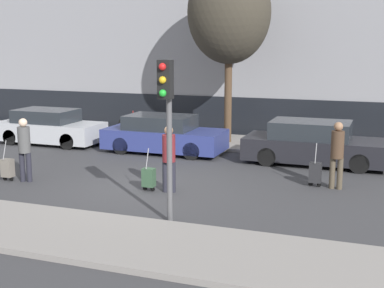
{
  "coord_description": "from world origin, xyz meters",
  "views": [
    {
      "loc": [
        5.97,
        -12.56,
        3.86
      ],
      "look_at": [
        0.67,
        1.8,
        0.95
      ],
      "focal_mm": 50.0,
      "sensor_mm": 36.0,
      "label": 1
    }
  ],
  "objects_px": {
    "bare_tree_near_crossing": "(229,13)",
    "trolley_center": "(149,178)",
    "pedestrian_center": "(169,155)",
    "parked_bicycle": "(137,125)",
    "parked_car_0": "(49,128)",
    "traffic_light": "(167,108)",
    "pedestrian_left": "(24,146)",
    "parked_car_1": "(164,135)",
    "pedestrian_right": "(337,151)",
    "parked_car_2": "(314,144)",
    "trolley_right": "(315,173)",
    "trolley_left": "(8,168)"
  },
  "relations": [
    {
      "from": "bare_tree_near_crossing",
      "to": "trolley_center",
      "type": "bearing_deg",
      "value": -90.81
    },
    {
      "from": "parked_car_2",
      "to": "trolley_right",
      "type": "xyz_separation_m",
      "value": [
        0.41,
        -2.8,
        -0.26
      ]
    },
    {
      "from": "pedestrian_center",
      "to": "parked_bicycle",
      "type": "height_order",
      "value": "pedestrian_center"
    },
    {
      "from": "pedestrian_center",
      "to": "bare_tree_near_crossing",
      "type": "bearing_deg",
      "value": 83.72
    },
    {
      "from": "parked_bicycle",
      "to": "bare_tree_near_crossing",
      "type": "relative_size",
      "value": 0.26
    },
    {
      "from": "trolley_left",
      "to": "pedestrian_right",
      "type": "relative_size",
      "value": 0.65
    },
    {
      "from": "parked_car_2",
      "to": "bare_tree_near_crossing",
      "type": "relative_size",
      "value": 0.67
    },
    {
      "from": "traffic_light",
      "to": "pedestrian_right",
      "type": "bearing_deg",
      "value": 52.91
    },
    {
      "from": "trolley_center",
      "to": "traffic_light",
      "type": "height_order",
      "value": "traffic_light"
    },
    {
      "from": "pedestrian_center",
      "to": "pedestrian_right",
      "type": "xyz_separation_m",
      "value": [
        4.07,
        1.83,
        0.04
      ]
    },
    {
      "from": "trolley_center",
      "to": "traffic_light",
      "type": "xyz_separation_m",
      "value": [
        1.48,
        -2.22,
        2.15
      ]
    },
    {
      "from": "trolley_center",
      "to": "parked_bicycle",
      "type": "relative_size",
      "value": 0.65
    },
    {
      "from": "pedestrian_center",
      "to": "trolley_right",
      "type": "relative_size",
      "value": 1.46
    },
    {
      "from": "pedestrian_left",
      "to": "parked_car_2",
      "type": "bearing_deg",
      "value": 23.97
    },
    {
      "from": "pedestrian_center",
      "to": "parked_car_1",
      "type": "bearing_deg",
      "value": 104.84
    },
    {
      "from": "trolley_center",
      "to": "trolley_right",
      "type": "relative_size",
      "value": 0.95
    },
    {
      "from": "pedestrian_left",
      "to": "pedestrian_right",
      "type": "distance_m",
      "value": 8.57
    },
    {
      "from": "parked_car_1",
      "to": "trolley_right",
      "type": "distance_m",
      "value": 6.36
    },
    {
      "from": "parked_car_2",
      "to": "bare_tree_near_crossing",
      "type": "height_order",
      "value": "bare_tree_near_crossing"
    },
    {
      "from": "pedestrian_right",
      "to": "traffic_light",
      "type": "height_order",
      "value": "traffic_light"
    },
    {
      "from": "parked_car_1",
      "to": "pedestrian_right",
      "type": "bearing_deg",
      "value": -24.61
    },
    {
      "from": "parked_car_0",
      "to": "trolley_left",
      "type": "distance_m",
      "value": 5.72
    },
    {
      "from": "pedestrian_left",
      "to": "traffic_light",
      "type": "xyz_separation_m",
      "value": [
        5.13,
        -1.9,
        1.49
      ]
    },
    {
      "from": "parked_car_1",
      "to": "pedestrian_right",
      "type": "distance_m",
      "value": 6.88
    },
    {
      "from": "parked_car_1",
      "to": "pedestrian_right",
      "type": "relative_size",
      "value": 2.35
    },
    {
      "from": "traffic_light",
      "to": "parked_bicycle",
      "type": "distance_m",
      "value": 11.23
    },
    {
      "from": "parked_car_2",
      "to": "parked_bicycle",
      "type": "distance_m",
      "value": 8.05
    },
    {
      "from": "trolley_right",
      "to": "pedestrian_center",
      "type": "bearing_deg",
      "value": -152.12
    },
    {
      "from": "pedestrian_center",
      "to": "parked_bicycle",
      "type": "bearing_deg",
      "value": 111.57
    },
    {
      "from": "pedestrian_right",
      "to": "parked_car_2",
      "type": "bearing_deg",
      "value": 112.05
    },
    {
      "from": "bare_tree_near_crossing",
      "to": "parked_car_1",
      "type": "bearing_deg",
      "value": -128.23
    },
    {
      "from": "pedestrian_left",
      "to": "bare_tree_near_crossing",
      "type": "bearing_deg",
      "value": 51.94
    },
    {
      "from": "parked_car_2",
      "to": "trolley_right",
      "type": "relative_size",
      "value": 3.75
    },
    {
      "from": "pedestrian_right",
      "to": "traffic_light",
      "type": "bearing_deg",
      "value": -123.76
    },
    {
      "from": "parked_car_0",
      "to": "traffic_light",
      "type": "xyz_separation_m",
      "value": [
        7.93,
        -7.04,
        1.89
      ]
    },
    {
      "from": "parked_car_0",
      "to": "trolley_center",
      "type": "bearing_deg",
      "value": -36.8
    },
    {
      "from": "parked_car_0",
      "to": "parked_car_1",
      "type": "distance_m",
      "value": 4.82
    },
    {
      "from": "pedestrian_left",
      "to": "traffic_light",
      "type": "relative_size",
      "value": 0.51
    },
    {
      "from": "parked_car_0",
      "to": "pedestrian_center",
      "type": "distance_m",
      "value": 8.45
    },
    {
      "from": "trolley_left",
      "to": "bare_tree_near_crossing",
      "type": "distance_m",
      "value": 9.69
    },
    {
      "from": "trolley_right",
      "to": "parked_car_2",
      "type": "bearing_deg",
      "value": 98.34
    },
    {
      "from": "parked_car_1",
      "to": "trolley_center",
      "type": "relative_size",
      "value": 3.7
    },
    {
      "from": "pedestrian_left",
      "to": "bare_tree_near_crossing",
      "type": "distance_m",
      "value": 9.09
    },
    {
      "from": "parked_car_1",
      "to": "trolley_left",
      "type": "height_order",
      "value": "parked_car_1"
    },
    {
      "from": "parked_car_2",
      "to": "pedestrian_right",
      "type": "bearing_deg",
      "value": -71.29
    },
    {
      "from": "parked_car_1",
      "to": "pedestrian_left",
      "type": "xyz_separation_m",
      "value": [
        -2.03,
        -5.11,
        0.4
      ]
    },
    {
      "from": "parked_car_2",
      "to": "trolley_center",
      "type": "height_order",
      "value": "parked_car_2"
    },
    {
      "from": "parked_car_2",
      "to": "trolley_left",
      "type": "xyz_separation_m",
      "value": [
        -7.85,
        -5.18,
        -0.28
      ]
    },
    {
      "from": "trolley_center",
      "to": "parked_bicycle",
      "type": "xyz_separation_m",
      "value": [
        -3.94,
        7.41,
        0.13
      ]
    },
    {
      "from": "trolley_center",
      "to": "traffic_light",
      "type": "relative_size",
      "value": 0.33
    }
  ]
}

